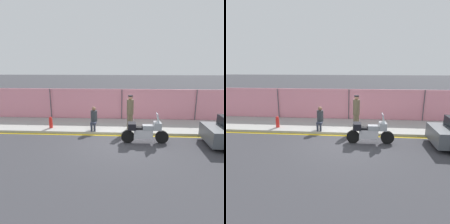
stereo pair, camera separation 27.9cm
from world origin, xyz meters
TOP-DOWN VIEW (x-y plane):
  - ground_plane at (0.00, 0.00)m, footprint 120.00×120.00m
  - sidewalk at (0.00, 2.48)m, footprint 34.50×2.71m
  - curb_paint_stripe at (0.00, 1.03)m, footprint 34.50×0.18m
  - storefront_fence at (0.00, 3.92)m, footprint 32.78×0.17m
  - motorcycle at (1.09, 0.11)m, footprint 2.18×0.52m
  - officer_standing at (0.47, 1.76)m, footprint 0.36×0.36m
  - person_seated_on_curb at (-1.48, 1.56)m, footprint 0.35×0.64m
  - fire_hydrant at (-3.91, 1.71)m, footprint 0.19×0.24m

SIDE VIEW (x-z plane):
  - ground_plane at x=0.00m, z-range 0.00..0.00m
  - curb_paint_stripe at x=0.00m, z-range 0.00..0.01m
  - sidewalk at x=0.00m, z-range 0.00..0.13m
  - fire_hydrant at x=-3.91m, z-range 0.13..0.76m
  - motorcycle at x=1.09m, z-range -0.14..1.29m
  - person_seated_on_curb at x=-1.48m, z-range 0.20..1.44m
  - storefront_fence at x=0.00m, z-range 0.00..2.05m
  - officer_standing at x=0.47m, z-range 0.16..2.02m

